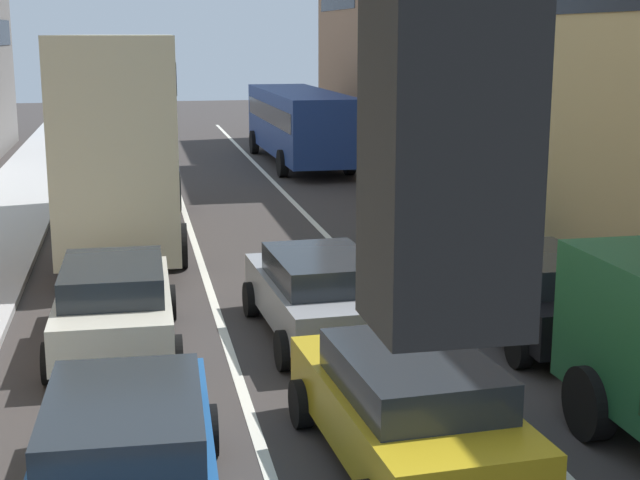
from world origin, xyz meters
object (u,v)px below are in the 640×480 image
(wagon_left_lane_second, at_px, (126,453))
(bus_mid_queue_primary, at_px, (124,127))
(hatchback_centre_lane_third, at_px, (320,293))
(sedan_right_lane_behind_truck, at_px, (535,291))
(bus_far_queue_secondary, at_px, (299,120))
(sedan_left_lane_third, at_px, (114,303))
(sedan_centre_lane_second, at_px, (408,406))
(wagon_right_lane_far, at_px, (429,223))

(wagon_left_lane_second, bearing_deg, bus_mid_queue_primary, 1.95)
(hatchback_centre_lane_third, relative_size, sedan_right_lane_behind_truck, 1.01)
(wagon_left_lane_second, distance_m, bus_far_queue_secondary, 27.90)
(sedan_right_lane_behind_truck, bearing_deg, sedan_left_lane_third, 83.06)
(sedan_left_lane_third, relative_size, bus_far_queue_secondary, 0.41)
(sedan_centre_lane_second, bearing_deg, sedan_right_lane_behind_truck, -42.71)
(wagon_right_lane_far, bearing_deg, hatchback_centre_lane_third, 141.51)
(sedan_left_lane_third, bearing_deg, sedan_right_lane_behind_truck, -94.97)
(wagon_left_lane_second, bearing_deg, hatchback_centre_lane_third, -27.50)
(wagon_right_lane_far, height_order, bus_mid_queue_primary, bus_mid_queue_primary)
(wagon_left_lane_second, relative_size, sedan_right_lane_behind_truck, 1.01)
(wagon_right_lane_far, bearing_deg, bus_far_queue_secondary, -3.39)
(wagon_left_lane_second, relative_size, bus_far_queue_secondary, 0.41)
(wagon_right_lane_far, bearing_deg, sedan_left_lane_third, 122.60)
(sedan_right_lane_behind_truck, height_order, bus_mid_queue_primary, bus_mid_queue_primary)
(bus_far_queue_secondary, bearing_deg, sedan_left_lane_third, 161.06)
(sedan_left_lane_third, bearing_deg, wagon_right_lane_far, -52.71)
(wagon_left_lane_second, xyz_separation_m, sedan_right_lane_behind_truck, (6.85, 5.04, 0.00))
(sedan_centre_lane_second, xyz_separation_m, bus_mid_queue_primary, (-3.23, 13.64, 2.03))
(sedan_left_lane_third, bearing_deg, wagon_left_lane_second, -177.30)
(wagon_left_lane_second, distance_m, hatchback_centre_lane_third, 6.53)
(hatchback_centre_lane_third, xyz_separation_m, sedan_right_lane_behind_truck, (3.63, -0.64, 0.00))
(sedan_centre_lane_second, xyz_separation_m, bus_far_queue_secondary, (3.47, 26.43, 0.96))
(hatchback_centre_lane_third, distance_m, bus_mid_queue_primary, 9.40)
(sedan_left_lane_third, height_order, bus_mid_queue_primary, bus_mid_queue_primary)
(sedan_left_lane_third, height_order, bus_far_queue_secondary, bus_far_queue_secondary)
(sedan_right_lane_behind_truck, xyz_separation_m, bus_mid_queue_primary, (-6.83, 9.24, 2.03))
(bus_far_queue_secondary, bearing_deg, sedan_centre_lane_second, 171.56)
(bus_mid_queue_primary, bearing_deg, sedan_centre_lane_second, -164.62)
(sedan_centre_lane_second, bearing_deg, wagon_right_lane_far, -22.74)
(wagon_right_lane_far, xyz_separation_m, bus_mid_queue_primary, (-6.84, 3.31, 2.03))
(bus_mid_queue_primary, bearing_deg, sedan_right_lane_behind_truck, -141.51)
(hatchback_centre_lane_third, bearing_deg, bus_far_queue_secondary, -12.15)
(wagon_left_lane_second, distance_m, sedan_right_lane_behind_truck, 8.50)
(sedan_right_lane_behind_truck, xyz_separation_m, bus_far_queue_secondary, (-0.12, 22.03, 0.96))
(sedan_right_lane_behind_truck, xyz_separation_m, wagon_right_lane_far, (0.02, 5.93, 0.00))
(wagon_left_lane_second, bearing_deg, sedan_centre_lane_second, -76.91)
(sedan_right_lane_behind_truck, bearing_deg, bus_mid_queue_primary, 35.26)
(sedan_left_lane_third, relative_size, wagon_right_lane_far, 0.98)
(sedan_centre_lane_second, xyz_separation_m, hatchback_centre_lane_third, (-0.04, 5.04, 0.00))
(hatchback_centre_lane_third, relative_size, sedan_left_lane_third, 1.01)
(sedan_left_lane_third, xyz_separation_m, sedan_right_lane_behind_truck, (7.04, -0.71, 0.00))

